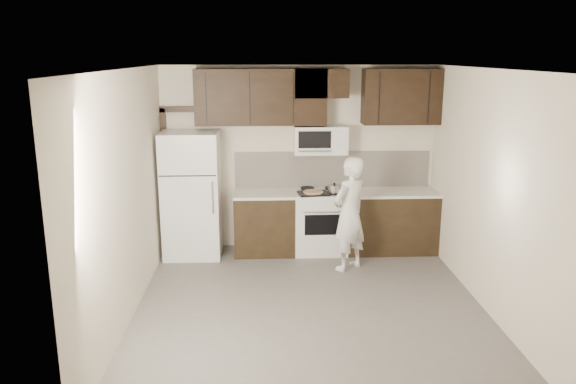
{
  "coord_description": "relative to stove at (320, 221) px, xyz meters",
  "views": [
    {
      "loc": [
        -0.51,
        -5.92,
        2.86
      ],
      "look_at": [
        -0.22,
        0.9,
        1.17
      ],
      "focal_mm": 35.0,
      "sensor_mm": 36.0,
      "label": 1
    }
  ],
  "objects": [
    {
      "name": "counter_run",
      "position": [
        0.3,
        0.0,
        -0.0
      ],
      "size": [
        2.95,
        0.64,
        0.91
      ],
      "color": "black",
      "rests_on": "floor"
    },
    {
      "name": "microwave",
      "position": [
        -0.0,
        0.12,
        1.19
      ],
      "size": [
        0.76,
        0.42,
        0.4
      ],
      "color": "silver",
      "rests_on": "upper_cabinets"
    },
    {
      "name": "ceiling",
      "position": [
        -0.3,
        -1.94,
        2.24
      ],
      "size": [
        4.5,
        4.5,
        0.0
      ],
      "primitive_type": "plane",
      "rotation": [
        3.14,
        0.0,
        0.0
      ],
      "color": "white",
      "rests_on": "back_wall"
    },
    {
      "name": "backsplash",
      "position": [
        0.2,
        0.3,
        0.72
      ],
      "size": [
        2.9,
        0.02,
        0.54
      ],
      "primitive_type": "cube",
      "color": "silver",
      "rests_on": "counter_run"
    },
    {
      "name": "door_trim",
      "position": [
        -2.22,
        0.27,
        0.79
      ],
      "size": [
        0.5,
        0.08,
        2.12
      ],
      "color": "black",
      "rests_on": "floor"
    },
    {
      "name": "back_wall",
      "position": [
        -0.3,
        0.31,
        0.89
      ],
      "size": [
        4.0,
        0.0,
        4.0
      ],
      "primitive_type": "plane",
      "rotation": [
        1.57,
        0.0,
        0.0
      ],
      "color": "beige",
      "rests_on": "ground"
    },
    {
      "name": "stove",
      "position": [
        0.0,
        0.0,
        0.0
      ],
      "size": [
        0.76,
        0.66,
        0.94
      ],
      "color": "silver",
      "rests_on": "floor"
    },
    {
      "name": "person",
      "position": [
        0.32,
        -0.72,
        0.32
      ],
      "size": [
        0.67,
        0.65,
        1.55
      ],
      "primitive_type": "imported",
      "rotation": [
        0.0,
        0.0,
        3.86
      ],
      "color": "white",
      "rests_on": "floor"
    },
    {
      "name": "pizza",
      "position": [
        -0.12,
        -0.15,
        0.48
      ],
      "size": [
        0.32,
        0.32,
        0.02
      ],
      "primitive_type": "cylinder",
      "rotation": [
        0.0,
        0.0,
        0.14
      ],
      "color": "tan",
      "rests_on": "baking_tray"
    },
    {
      "name": "refrigerator",
      "position": [
        -1.85,
        -0.05,
        0.44
      ],
      "size": [
        0.8,
        0.76,
        1.8
      ],
      "color": "silver",
      "rests_on": "floor"
    },
    {
      "name": "floor",
      "position": [
        -0.3,
        -1.94,
        -0.46
      ],
      "size": [
        4.5,
        4.5,
        0.0
      ],
      "primitive_type": "plane",
      "color": "#585552",
      "rests_on": "ground"
    },
    {
      "name": "baking_tray",
      "position": [
        -0.12,
        -0.15,
        0.46
      ],
      "size": [
        0.46,
        0.37,
        0.02
      ],
      "primitive_type": "cube",
      "rotation": [
        0.0,
        0.0,
        0.14
      ],
      "color": "black",
      "rests_on": "counter_run"
    },
    {
      "name": "saucepan",
      "position": [
        0.18,
        -0.15,
        0.52
      ],
      "size": [
        0.3,
        0.17,
        0.17
      ],
      "color": "silver",
      "rests_on": "stove"
    },
    {
      "name": "upper_cabinets",
      "position": [
        -0.09,
        0.14,
        1.82
      ],
      "size": [
        3.48,
        0.35,
        0.78
      ],
      "color": "black",
      "rests_on": "back_wall"
    }
  ]
}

